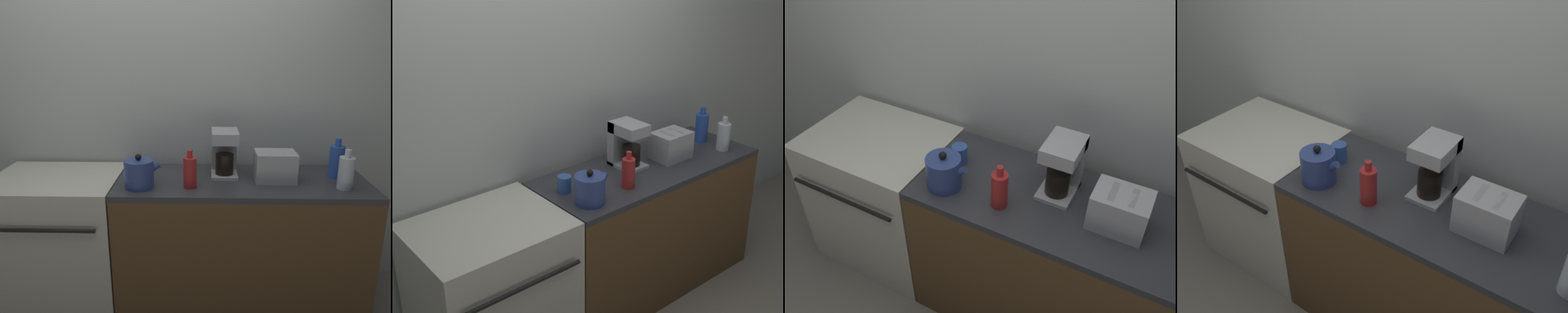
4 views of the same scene
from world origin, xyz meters
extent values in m
cube|color=silver|center=(0.00, 0.69, 1.30)|extent=(8.00, 0.05, 2.60)
cube|color=silver|center=(-0.63, 0.32, 0.44)|extent=(0.79, 0.63, 0.89)
cube|color=black|center=(-0.63, 0.32, 0.88)|extent=(0.77, 0.62, 0.02)
cylinder|color=black|center=(-0.80, 0.18, 0.88)|extent=(0.20, 0.20, 0.01)
cylinder|color=black|center=(-0.45, 0.18, 0.88)|extent=(0.20, 0.20, 0.01)
cylinder|color=black|center=(-0.80, 0.45, 0.88)|extent=(0.20, 0.20, 0.01)
cylinder|color=black|center=(-0.45, 0.45, 0.88)|extent=(0.20, 0.20, 0.01)
cylinder|color=black|center=(-0.63, -0.03, 0.69)|extent=(0.67, 0.02, 0.02)
cube|color=brown|center=(0.55, 0.30, 0.43)|extent=(1.53, 0.60, 0.85)
cube|color=#38383D|center=(0.55, 0.30, 0.87)|extent=(1.53, 0.60, 0.04)
cylinder|color=#33478C|center=(-0.06, 0.15, 0.97)|extent=(0.17, 0.17, 0.16)
sphere|color=black|center=(-0.06, 0.15, 1.07)|extent=(0.04, 0.04, 0.04)
cylinder|color=#33478C|center=(0.02, 0.15, 1.00)|extent=(0.10, 0.03, 0.08)
cube|color=#BCBCC1|center=(0.74, 0.29, 0.98)|extent=(0.24, 0.18, 0.18)
cube|color=black|center=(0.70, 0.29, 1.06)|extent=(0.03, 0.13, 0.01)
cube|color=black|center=(0.78, 0.29, 1.06)|extent=(0.03, 0.13, 0.01)
cube|color=#B7B7BC|center=(0.44, 0.38, 0.90)|extent=(0.16, 0.22, 0.02)
cube|color=#B7B7BC|center=(0.44, 0.46, 1.03)|extent=(0.16, 0.06, 0.29)
cube|color=#B7B7BC|center=(0.44, 0.38, 1.14)|extent=(0.16, 0.22, 0.07)
cylinder|color=black|center=(0.44, 0.35, 0.97)|extent=(0.11, 0.11, 0.13)
cylinder|color=#B72828|center=(0.23, 0.16, 0.98)|extent=(0.08, 0.08, 0.18)
cylinder|color=#B72828|center=(0.23, 0.16, 1.09)|extent=(0.03, 0.03, 0.04)
cylinder|color=silver|center=(1.12, 0.16, 0.98)|extent=(0.09, 0.09, 0.19)
cylinder|color=silver|center=(1.12, 0.16, 1.10)|extent=(0.03, 0.03, 0.05)
cylinder|color=#2D56B7|center=(1.13, 0.36, 0.99)|extent=(0.09, 0.09, 0.20)
cylinder|color=#2D56B7|center=(1.13, 0.36, 1.11)|extent=(0.04, 0.04, 0.05)
cylinder|color=#3860B2|center=(-0.09, 0.35, 0.94)|extent=(0.08, 0.08, 0.10)
camera|label=1|loc=(0.31, -1.92, 1.70)|focal=35.00mm
camera|label=2|loc=(-1.78, -1.88, 2.32)|focal=50.00mm
camera|label=3|loc=(0.85, -1.17, 2.30)|focal=40.00mm
camera|label=4|loc=(1.14, -1.10, 2.18)|focal=40.00mm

